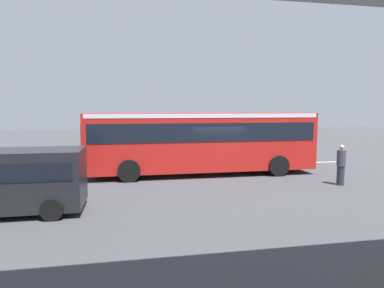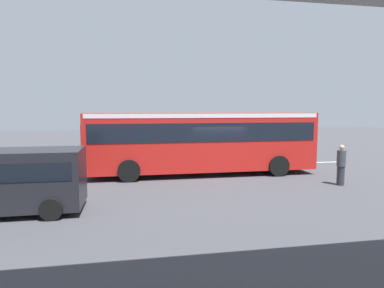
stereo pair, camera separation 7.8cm
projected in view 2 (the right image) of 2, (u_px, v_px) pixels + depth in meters
name	position (u px, v px, depth m)	size (l,w,h in m)	color
ground	(214.00, 175.00, 17.12)	(80.00, 80.00, 0.00)	#424247
city_bus	(201.00, 138.00, 17.17)	(11.54, 2.85, 3.15)	red
parked_van	(4.00, 177.00, 10.66)	(4.80, 2.17, 2.05)	black
pedestrian	(341.00, 165.00, 14.71)	(0.38, 0.38, 1.79)	#2D2D38
traffic_sign	(162.00, 134.00, 19.48)	(0.08, 0.60, 2.80)	slate
lane_dash_leftmost	(326.00, 162.00, 21.20)	(2.00, 0.20, 0.01)	silver
lane_dash_left	(267.00, 164.00, 20.47)	(2.00, 0.20, 0.01)	silver
lane_dash_centre	(203.00, 166.00, 19.74)	(2.00, 0.20, 0.01)	silver
lane_dash_right	(134.00, 168.00, 19.00)	(2.00, 0.20, 0.01)	silver
lane_dash_rightmost	(60.00, 171.00, 18.27)	(2.00, 0.20, 0.01)	silver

